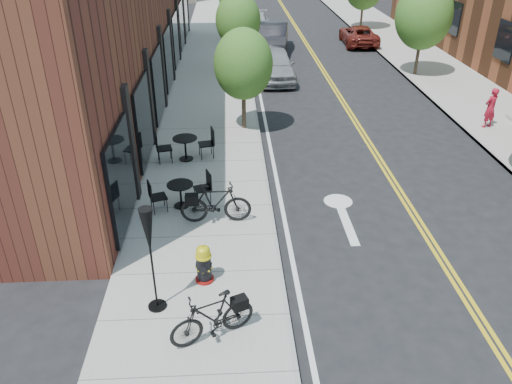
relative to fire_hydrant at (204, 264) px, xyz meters
name	(u,v)px	position (x,y,z in m)	size (l,w,h in m)	color
ground	(282,273)	(1.82, 0.29, -0.58)	(120.00, 120.00, 0.00)	black
sidewalk_near	(209,120)	(-0.18, 10.29, -0.52)	(4.00, 70.00, 0.12)	#9E9B93
sidewalk_far	(494,115)	(11.82, 10.29, -0.52)	(4.00, 70.00, 0.12)	#9E9B93
building_near	(106,16)	(-4.68, 14.29, 2.92)	(5.00, 28.00, 7.00)	#4F2119
tree_near_a	(243,64)	(1.22, 9.29, 2.02)	(2.20, 2.20, 3.81)	#382B1E
tree_near_b	(238,21)	(1.22, 17.29, 2.13)	(2.30, 2.30, 3.98)	#382B1E
tree_near_c	(235,1)	(1.22, 25.29, 1.95)	(2.10, 2.10, 3.67)	#382B1E
tree_far_b	(424,15)	(10.42, 16.29, 2.48)	(2.80, 2.80, 4.62)	#382B1E
fire_hydrant	(204,264)	(0.00, 0.00, 0.00)	(0.45, 0.45, 0.97)	maroon
bicycle_left	(212,317)	(0.23, -1.78, 0.07)	(0.50, 1.76, 1.06)	black
bicycle_right	(216,203)	(0.23, 2.48, 0.11)	(0.54, 1.91, 1.15)	black
bistro_set_b	(180,192)	(-0.78, 3.36, 0.01)	(1.76, 0.98, 0.93)	black
bistro_set_c	(185,145)	(-0.85, 6.49, 0.06)	(1.96, 0.98, 1.03)	black
patio_umbrella	(149,239)	(-0.98, -0.84, 1.29)	(0.40, 0.40, 2.44)	black
parked_car_a	(275,65)	(3.04, 16.05, 0.19)	(1.82, 4.51, 1.54)	gray
parked_car_b	(273,38)	(3.42, 22.13, 0.24)	(1.74, 4.99, 1.64)	black
parked_car_c	(256,23)	(2.70, 27.67, 0.07)	(1.83, 4.49, 1.30)	#AAA9AE
parked_car_far	(359,35)	(9.13, 23.59, 0.03)	(2.02, 4.39, 1.22)	maroon
pedestrian	(490,108)	(10.75, 8.83, 0.32)	(0.57, 0.38, 1.57)	#AA162B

